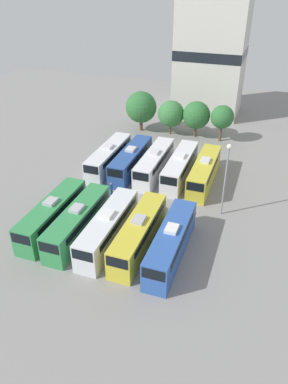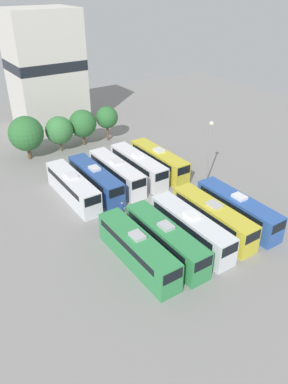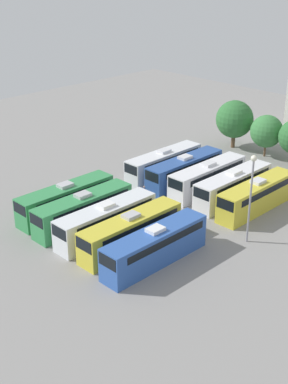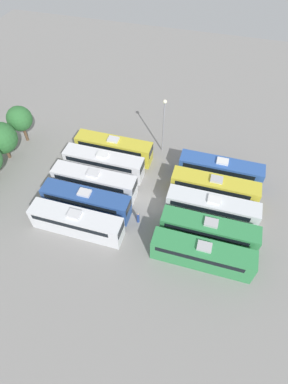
{
  "view_description": "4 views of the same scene",
  "coord_description": "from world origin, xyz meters",
  "px_view_note": "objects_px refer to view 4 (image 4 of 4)",
  "views": [
    {
      "loc": [
        14.27,
        -37.19,
        25.87
      ],
      "look_at": [
        1.29,
        -0.23,
        2.0
      ],
      "focal_mm": 35.0,
      "sensor_mm": 36.0,
      "label": 1
    },
    {
      "loc": [
        -23.08,
        -32.99,
        25.73
      ],
      "look_at": [
        -0.82,
        0.08,
        2.68
      ],
      "focal_mm": 35.0,
      "sensor_mm": 36.0,
      "label": 2
    },
    {
      "loc": [
        36.77,
        -39.09,
        26.44
      ],
      "look_at": [
        -0.75,
        -1.99,
        2.79
      ],
      "focal_mm": 50.0,
      "sensor_mm": 36.0,
      "label": 3
    },
    {
      "loc": [
        -24.56,
        -6.08,
        32.48
      ],
      "look_at": [
        -0.46,
        0.94,
        2.39
      ],
      "focal_mm": 28.0,
      "sensor_mm": 36.0,
      "label": 4
    }
  ],
  "objects_px": {
    "bus_0": "(202,254)",
    "bus_7": "(94,181)",
    "bus_3": "(214,188)",
    "tree_2": "(1,138)",
    "bus_4": "(220,170)",
    "worker_person": "(138,218)",
    "light_pole": "(164,119)",
    "bus_6": "(86,201)",
    "bus_8": "(104,163)",
    "bus_5": "(76,222)",
    "tree_3": "(20,119)",
    "bus_2": "(212,208)",
    "bus_9": "(114,148)",
    "bus_1": "(209,230)"
  },
  "relations": [
    {
      "from": "bus_3",
      "to": "bus_1",
      "type": "bearing_deg",
      "value": -177.78
    },
    {
      "from": "worker_person",
      "to": "bus_7",
      "type": "bearing_deg",
      "value": 64.47
    },
    {
      "from": "worker_person",
      "to": "tree_3",
      "type": "bearing_deg",
      "value": 64.9
    },
    {
      "from": "bus_5",
      "to": "bus_8",
      "type": "height_order",
      "value": "same"
    },
    {
      "from": "worker_person",
      "to": "bus_0",
      "type": "bearing_deg",
      "value": -111.4
    },
    {
      "from": "bus_3",
      "to": "light_pole",
      "type": "height_order",
      "value": "light_pole"
    },
    {
      "from": "bus_4",
      "to": "tree_2",
      "type": "height_order",
      "value": "tree_2"
    },
    {
      "from": "bus_8",
      "to": "tree_3",
      "type": "distance_m",
      "value": 15.4
    },
    {
      "from": "bus_7",
      "to": "tree_3",
      "type": "bearing_deg",
      "value": 65.12
    },
    {
      "from": "bus_3",
      "to": "bus_6",
      "type": "height_order",
      "value": "same"
    },
    {
      "from": "bus_9",
      "to": "bus_5",
      "type": "bearing_deg",
      "value": -179.2
    },
    {
      "from": "bus_4",
      "to": "bus_7",
      "type": "bearing_deg",
      "value": 113.43
    },
    {
      "from": "bus_4",
      "to": "tree_3",
      "type": "bearing_deg",
      "value": 90.27
    },
    {
      "from": "bus_6",
      "to": "bus_9",
      "type": "bearing_deg",
      "value": 0.15
    },
    {
      "from": "bus_3",
      "to": "tree_2",
      "type": "height_order",
      "value": "tree_2"
    },
    {
      "from": "bus_8",
      "to": "tree_2",
      "type": "height_order",
      "value": "tree_2"
    },
    {
      "from": "bus_9",
      "to": "worker_person",
      "type": "xyz_separation_m",
      "value": [
        -10.72,
        -7.12,
        -0.99
      ]
    },
    {
      "from": "bus_6",
      "to": "tree_3",
      "type": "distance_m",
      "value": 18.6
    },
    {
      "from": "bus_7",
      "to": "tree_3",
      "type": "xyz_separation_m",
      "value": [
        6.93,
        14.95,
        2.43
      ]
    },
    {
      "from": "tree_3",
      "to": "bus_3",
      "type": "bearing_deg",
      "value": -96.39
    },
    {
      "from": "bus_4",
      "to": "bus_7",
      "type": "height_order",
      "value": "same"
    },
    {
      "from": "bus_3",
      "to": "tree_2",
      "type": "bearing_deg",
      "value": 91.82
    },
    {
      "from": "bus_0",
      "to": "worker_person",
      "type": "height_order",
      "value": "bus_0"
    },
    {
      "from": "bus_4",
      "to": "bus_6",
      "type": "bearing_deg",
      "value": 123.27
    },
    {
      "from": "bus_5",
      "to": "tree_2",
      "type": "xyz_separation_m",
      "value": [
        9.34,
        15.93,
        2.03
      ]
    },
    {
      "from": "bus_7",
      "to": "bus_9",
      "type": "height_order",
      "value": "same"
    },
    {
      "from": "bus_4",
      "to": "bus_7",
      "type": "xyz_separation_m",
      "value": [
        -7.08,
        16.35,
        0.0
      ]
    },
    {
      "from": "light_pole",
      "to": "worker_person",
      "type": "bearing_deg",
      "value": -178.53
    },
    {
      "from": "bus_2",
      "to": "tree_2",
      "type": "height_order",
      "value": "tree_2"
    },
    {
      "from": "bus_7",
      "to": "bus_9",
      "type": "relative_size",
      "value": 1.0
    },
    {
      "from": "bus_4",
      "to": "bus_9",
      "type": "relative_size",
      "value": 1.0
    },
    {
      "from": "bus_5",
      "to": "tree_3",
      "type": "height_order",
      "value": "tree_3"
    },
    {
      "from": "bus_9",
      "to": "worker_person",
      "type": "distance_m",
      "value": 12.91
    },
    {
      "from": "bus_0",
      "to": "bus_2",
      "type": "relative_size",
      "value": 1.0
    },
    {
      "from": "bus_0",
      "to": "bus_4",
      "type": "bearing_deg",
      "value": -1.43
    },
    {
      "from": "bus_3",
      "to": "bus_7",
      "type": "height_order",
      "value": "same"
    },
    {
      "from": "bus_3",
      "to": "worker_person",
      "type": "xyz_separation_m",
      "value": [
        -6.98,
        8.64,
        -0.99
      ]
    },
    {
      "from": "bus_0",
      "to": "bus_7",
      "type": "bearing_deg",
      "value": 66.67
    },
    {
      "from": "worker_person",
      "to": "light_pole",
      "type": "relative_size",
      "value": 0.19
    },
    {
      "from": "bus_0",
      "to": "tree_3",
      "type": "xyz_separation_m",
      "value": [
        13.84,
        30.95,
        2.43
      ]
    },
    {
      "from": "bus_4",
      "to": "worker_person",
      "type": "relative_size",
      "value": 6.58
    },
    {
      "from": "bus_0",
      "to": "bus_7",
      "type": "height_order",
      "value": "same"
    },
    {
      "from": "bus_8",
      "to": "tree_2",
      "type": "bearing_deg",
      "value": 94.65
    },
    {
      "from": "bus_0",
      "to": "tree_2",
      "type": "xyz_separation_m",
      "value": [
        9.37,
        31.49,
        2.03
      ]
    },
    {
      "from": "tree_3",
      "to": "light_pole",
      "type": "bearing_deg",
      "value": -80.12
    },
    {
      "from": "bus_2",
      "to": "tree_3",
      "type": "distance_m",
      "value": 31.97
    },
    {
      "from": "light_pole",
      "to": "tree_2",
      "type": "bearing_deg",
      "value": 110.23
    },
    {
      "from": "bus_8",
      "to": "worker_person",
      "type": "height_order",
      "value": "bus_8"
    },
    {
      "from": "bus_5",
      "to": "light_pole",
      "type": "xyz_separation_m",
      "value": [
        17.63,
        -6.56,
        4.27
      ]
    },
    {
      "from": "tree_2",
      "to": "worker_person",
      "type": "bearing_deg",
      "value": -104.68
    }
  ]
}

